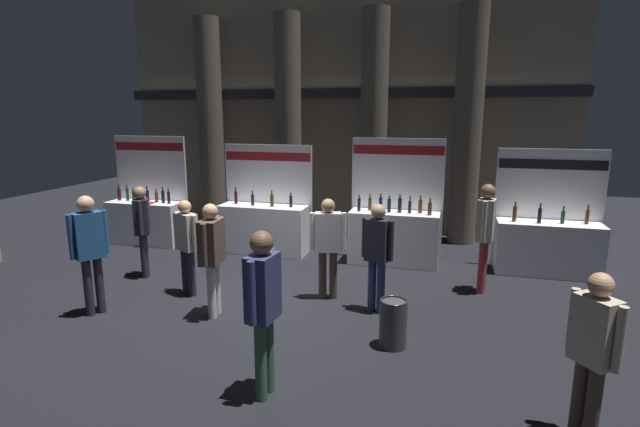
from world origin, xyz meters
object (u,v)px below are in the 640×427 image
visitor_3 (187,240)px  exhibitor_booth_3 (547,243)px  visitor_4 (328,240)px  visitor_5 (142,224)px  visitor_6 (485,229)px  visitor_9 (90,245)px  exhibitor_booth_1 (264,225)px  visitor_7 (377,249)px  exhibitor_booth_2 (394,232)px  exhibitor_booth_0 (147,217)px  trash_bin (393,323)px  visitor_1 (212,249)px  visitor_8 (593,346)px  visitor_2 (263,299)px

visitor_3 → exhibitor_booth_3: bearing=51.2°
visitor_4 → visitor_5: bearing=-18.0°
exhibitor_booth_3 → visitor_3: (-5.84, -2.67, 0.34)m
visitor_4 → visitor_5: visitor_5 is taller
visitor_4 → visitor_6: 2.58m
exhibitor_booth_3 → visitor_9: exhibitor_booth_3 is taller
exhibitor_booth_1 → visitor_7: (2.78, -2.48, 0.36)m
exhibitor_booth_3 → visitor_4: bearing=-148.2°
exhibitor_booth_2 → visitor_6: exhibitor_booth_2 is taller
exhibitor_booth_0 → visitor_3: size_ratio=1.53×
trash_bin → visitor_1: visitor_1 is taller
visitor_5 → visitor_8: size_ratio=1.03×
exhibitor_booth_1 → visitor_3: size_ratio=1.44×
visitor_7 → visitor_8: bearing=149.9°
visitor_1 → visitor_6: size_ratio=0.92×
exhibitor_booth_1 → exhibitor_booth_3: size_ratio=0.99×
visitor_1 → visitor_9: 1.78m
visitor_8 → visitor_9: visitor_9 is taller
visitor_1 → visitor_9: size_ratio=0.94×
exhibitor_booth_3 → visitor_6: exhibitor_booth_3 is taller
exhibitor_booth_0 → visitor_8: 9.29m
trash_bin → visitor_4: (-1.20, 1.36, 0.65)m
visitor_6 → visitor_9: (-5.58, -2.44, -0.02)m
visitor_5 → visitor_9: (0.29, -1.64, 0.09)m
exhibitor_booth_0 → trash_bin: 6.97m
visitor_2 → visitor_7: size_ratio=1.09×
visitor_3 → visitor_8: (5.32, -2.29, 0.02)m
visitor_7 → visitor_8: (2.26, -2.41, -0.02)m
exhibitor_booth_0 → exhibitor_booth_2: 5.60m
exhibitor_booth_1 → trash_bin: exhibitor_booth_1 is taller
trash_bin → visitor_7: visitor_7 is taller
visitor_2 → visitor_7: (0.80, 2.49, -0.12)m
visitor_9 → visitor_3: bearing=-9.1°
exhibitor_booth_0 → exhibitor_booth_1: 2.85m
visitor_2 → visitor_9: (-3.21, 1.31, -0.02)m
visitor_2 → exhibitor_booth_1: bearing=-153.0°
visitor_4 → visitor_1: bearing=21.4°
exhibitor_booth_2 → visitor_8: size_ratio=1.52×
exhibitor_booth_2 → visitor_4: exhibitor_booth_2 is taller
exhibitor_booth_1 → visitor_9: 3.90m
visitor_1 → visitor_8: visitor_1 is taller
exhibitor_booth_2 → trash_bin: (0.40, -3.50, -0.31)m
trash_bin → visitor_2: size_ratio=0.35×
exhibitor_booth_1 → visitor_7: bearing=-41.8°
visitor_6 → visitor_3: bearing=118.2°
visitor_1 → visitor_4: visitor_1 is taller
trash_bin → exhibitor_booth_2: bearing=96.6°
exhibitor_booth_0 → exhibitor_booth_1: size_ratio=1.06×
exhibitor_booth_2 → visitor_8: exhibitor_booth_2 is taller
exhibitor_booth_3 → trash_bin: (-2.40, -3.60, -0.27)m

